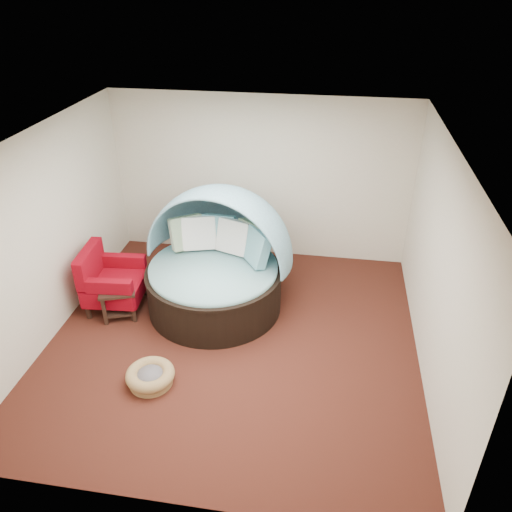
# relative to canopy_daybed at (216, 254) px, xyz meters

# --- Properties ---
(floor) EXTENTS (5.00, 5.00, 0.00)m
(floor) POSITION_rel_canopy_daybed_xyz_m (0.40, -0.83, -0.85)
(floor) COLOR #421A12
(floor) RESTS_ON ground
(wall_back) EXTENTS (5.00, 0.00, 5.00)m
(wall_back) POSITION_rel_canopy_daybed_xyz_m (0.40, 1.67, 0.55)
(wall_back) COLOR beige
(wall_back) RESTS_ON floor
(wall_front) EXTENTS (5.00, 0.00, 5.00)m
(wall_front) POSITION_rel_canopy_daybed_xyz_m (0.40, -3.33, 0.55)
(wall_front) COLOR beige
(wall_front) RESTS_ON floor
(wall_left) EXTENTS (0.00, 5.00, 5.00)m
(wall_left) POSITION_rel_canopy_daybed_xyz_m (-2.10, -0.83, 0.55)
(wall_left) COLOR beige
(wall_left) RESTS_ON floor
(wall_right) EXTENTS (0.00, 5.00, 5.00)m
(wall_right) POSITION_rel_canopy_daybed_xyz_m (2.90, -0.83, 0.55)
(wall_right) COLOR beige
(wall_right) RESTS_ON floor
(ceiling) EXTENTS (5.00, 5.00, 0.00)m
(ceiling) POSITION_rel_canopy_daybed_xyz_m (0.40, -0.83, 1.95)
(ceiling) COLOR white
(ceiling) RESTS_ON wall_back
(canopy_daybed) EXTENTS (2.38, 2.32, 1.84)m
(canopy_daybed) POSITION_rel_canopy_daybed_xyz_m (0.00, 0.00, 0.00)
(canopy_daybed) COLOR black
(canopy_daybed) RESTS_ON floor
(pet_basket) EXTENTS (0.80, 0.80, 0.21)m
(pet_basket) POSITION_rel_canopy_daybed_xyz_m (-0.45, -1.81, -0.74)
(pet_basket) COLOR brown
(pet_basket) RESTS_ON floor
(red_armchair) EXTENTS (0.90, 0.90, 0.98)m
(red_armchair) POSITION_rel_canopy_daybed_xyz_m (-1.56, -0.33, -0.40)
(red_armchair) COLOR black
(red_armchair) RESTS_ON floor
(side_table) EXTENTS (0.64, 0.64, 0.49)m
(side_table) POSITION_rel_canopy_daybed_xyz_m (-1.36, -0.53, -0.54)
(side_table) COLOR black
(side_table) RESTS_ON floor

